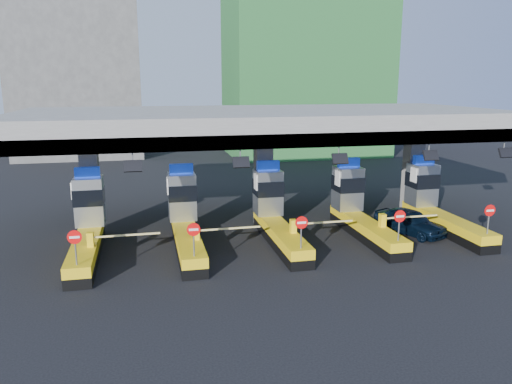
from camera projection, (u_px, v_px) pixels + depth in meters
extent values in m
plane|color=black|center=(275.00, 239.00, 28.00)|extent=(120.00, 120.00, 0.00)
cube|color=slate|center=(263.00, 123.00, 29.49)|extent=(28.00, 12.00, 1.50)
cube|color=#4C4C49|center=(291.00, 140.00, 24.16)|extent=(28.00, 0.60, 0.70)
cube|color=slate|center=(91.00, 188.00, 28.11)|extent=(1.00, 1.00, 5.50)
cube|color=slate|center=(263.00, 181.00, 30.26)|extent=(1.00, 1.00, 5.50)
cube|color=slate|center=(412.00, 174.00, 32.41)|extent=(1.00, 1.00, 5.50)
cylinder|color=slate|center=(132.00, 158.00, 22.67)|extent=(0.06, 0.06, 0.50)
cube|color=black|center=(133.00, 166.00, 22.56)|extent=(0.80, 0.38, 0.54)
cylinder|color=slate|center=(240.00, 154.00, 23.75)|extent=(0.06, 0.06, 0.50)
cube|color=black|center=(241.00, 162.00, 23.63)|extent=(0.80, 0.38, 0.54)
cylinder|color=slate|center=(339.00, 151.00, 24.82)|extent=(0.06, 0.06, 0.50)
cube|color=black|center=(340.00, 159.00, 24.71)|extent=(0.80, 0.38, 0.54)
cylinder|color=slate|center=(429.00, 148.00, 25.90)|extent=(0.06, 0.06, 0.50)
cube|color=black|center=(431.00, 155.00, 25.79)|extent=(0.80, 0.38, 0.54)
cylinder|color=slate|center=(504.00, 146.00, 26.87)|extent=(0.06, 0.06, 0.50)
cube|color=black|center=(506.00, 153.00, 26.75)|extent=(0.80, 0.38, 0.54)
cube|color=black|center=(87.00, 254.00, 24.85)|extent=(1.20, 8.00, 0.50)
cube|color=#E5B70C|center=(86.00, 244.00, 24.74)|extent=(1.20, 8.00, 0.50)
cube|color=#9EA3A8|center=(89.00, 201.00, 27.06)|extent=(1.50, 1.50, 2.60)
cube|color=black|center=(89.00, 196.00, 26.98)|extent=(1.56, 1.56, 0.90)
cube|color=#0C2DBF|center=(87.00, 172.00, 26.72)|extent=(1.30, 0.35, 0.55)
cube|color=white|center=(72.00, 190.00, 26.45)|extent=(0.06, 0.70, 0.90)
cylinder|color=slate|center=(76.00, 250.00, 21.11)|extent=(0.07, 0.07, 1.30)
cylinder|color=red|center=(75.00, 237.00, 20.95)|extent=(0.60, 0.04, 0.60)
cube|color=white|center=(74.00, 237.00, 20.93)|extent=(0.42, 0.02, 0.10)
cube|color=#E5B70C|center=(90.00, 239.00, 23.54)|extent=(0.30, 0.35, 0.70)
cube|color=white|center=(126.00, 235.00, 23.87)|extent=(3.20, 0.08, 0.08)
cube|color=black|center=(188.00, 247.00, 25.92)|extent=(1.20, 8.00, 0.50)
cube|color=#E5B70C|center=(187.00, 237.00, 25.81)|extent=(1.20, 8.00, 0.50)
cube|color=#9EA3A8|center=(182.00, 196.00, 28.14)|extent=(1.50, 1.50, 2.60)
cube|color=black|center=(182.00, 191.00, 28.05)|extent=(1.56, 1.56, 0.90)
cube|color=#0C2DBF|center=(181.00, 169.00, 27.79)|extent=(1.30, 0.35, 0.55)
cube|color=white|center=(168.00, 186.00, 27.53)|extent=(0.06, 0.70, 0.90)
cylinder|color=slate|center=(194.00, 242.00, 22.19)|extent=(0.07, 0.07, 1.30)
cylinder|color=red|center=(194.00, 229.00, 22.03)|extent=(0.60, 0.04, 0.60)
cube|color=white|center=(194.00, 230.00, 22.00)|extent=(0.42, 0.02, 0.10)
cube|color=#E5B70C|center=(196.00, 233.00, 24.61)|extent=(0.30, 0.35, 0.70)
cube|color=white|center=(229.00, 228.00, 24.95)|extent=(3.20, 0.08, 0.08)
cube|color=black|center=(280.00, 240.00, 27.00)|extent=(1.20, 8.00, 0.50)
cube|color=#E5B70C|center=(280.00, 231.00, 26.89)|extent=(1.20, 8.00, 0.50)
cube|color=#9EA3A8|center=(268.00, 192.00, 29.21)|extent=(1.50, 1.50, 2.60)
cube|color=black|center=(268.00, 187.00, 29.13)|extent=(1.56, 1.56, 0.90)
cube|color=#0C2DBF|center=(268.00, 165.00, 28.87)|extent=(1.30, 0.35, 0.55)
cube|color=white|center=(256.00, 182.00, 28.60)|extent=(0.06, 0.70, 0.90)
cylinder|color=slate|center=(301.00, 235.00, 23.26)|extent=(0.07, 0.07, 1.30)
cylinder|color=red|center=(302.00, 223.00, 23.10)|extent=(0.60, 0.04, 0.60)
cube|color=white|center=(302.00, 223.00, 23.08)|extent=(0.42, 0.02, 0.10)
cube|color=#E5B70C|center=(293.00, 226.00, 25.69)|extent=(0.30, 0.35, 0.70)
cube|color=white|center=(324.00, 222.00, 26.02)|extent=(3.20, 0.08, 0.08)
cube|color=black|center=(366.00, 234.00, 28.07)|extent=(1.20, 8.00, 0.50)
cube|color=#E5B70C|center=(366.00, 225.00, 27.96)|extent=(1.20, 8.00, 0.50)
cube|color=#9EA3A8|center=(348.00, 188.00, 30.29)|extent=(1.50, 1.50, 2.60)
cube|color=black|center=(348.00, 183.00, 30.20)|extent=(1.56, 1.56, 0.90)
cube|color=#0C2DBF|center=(349.00, 162.00, 29.94)|extent=(1.30, 0.35, 0.55)
cube|color=white|center=(338.00, 178.00, 29.68)|extent=(0.06, 0.70, 0.90)
cylinder|color=slate|center=(399.00, 228.00, 24.34)|extent=(0.07, 0.07, 1.30)
cylinder|color=red|center=(400.00, 216.00, 24.18)|extent=(0.60, 0.04, 0.60)
cube|color=white|center=(400.00, 216.00, 24.15)|extent=(0.42, 0.02, 0.10)
cube|color=#E5B70C|center=(382.00, 220.00, 26.76)|extent=(0.30, 0.35, 0.70)
cube|color=white|center=(410.00, 217.00, 27.10)|extent=(3.20, 0.08, 0.08)
cube|color=black|center=(445.00, 228.00, 29.15)|extent=(1.20, 8.00, 0.50)
cube|color=#E5B70C|center=(446.00, 220.00, 29.04)|extent=(1.20, 8.00, 0.50)
cube|color=#9EA3A8|center=(422.00, 184.00, 31.36)|extent=(1.50, 1.50, 2.60)
cube|color=black|center=(422.00, 180.00, 31.28)|extent=(1.56, 1.56, 0.90)
cube|color=#0C2DBF|center=(424.00, 160.00, 31.02)|extent=(1.30, 0.35, 0.55)
cube|color=white|center=(414.00, 175.00, 30.75)|extent=(0.06, 0.70, 0.90)
cylinder|color=slate|center=(488.00, 222.00, 25.41)|extent=(0.07, 0.07, 1.30)
cylinder|color=red|center=(490.00, 210.00, 25.25)|extent=(0.60, 0.04, 0.60)
cube|color=white|center=(490.00, 211.00, 25.23)|extent=(0.42, 0.02, 0.10)
cube|color=#E5B70C|center=(465.00, 215.00, 27.84)|extent=(0.30, 0.35, 0.70)
cube|color=white|center=(491.00, 212.00, 28.17)|extent=(3.20, 0.08, 0.08)
cube|color=#1E5926|center=(305.00, 34.00, 57.99)|extent=(18.00, 12.00, 28.00)
cube|color=#4C4C49|center=(78.00, 78.00, 57.30)|extent=(14.00, 10.00, 18.00)
imported|color=black|center=(410.00, 221.00, 28.76)|extent=(3.33, 4.67, 1.48)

